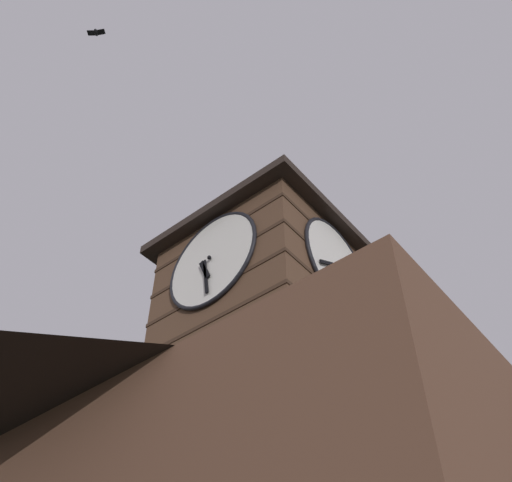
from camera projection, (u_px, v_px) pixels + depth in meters
clock_tower at (269, 307)px, 15.22m from camera, size 4.88×4.88×7.49m
flying_bird_high at (96, 32)px, 19.41m from camera, size 0.46×0.57×0.14m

